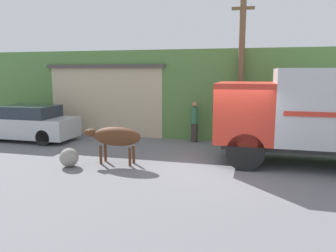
# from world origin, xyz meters

# --- Properties ---
(ground_plane) EXTENTS (60.00, 60.00, 0.00)m
(ground_plane) POSITION_xyz_m (0.00, 0.00, 0.00)
(ground_plane) COLOR slate
(hillside_embankment) EXTENTS (32.00, 6.78, 3.99)m
(hillside_embankment) POSITION_xyz_m (0.00, 7.36, 2.00)
(hillside_embankment) COLOR #568442
(hillside_embankment) RESTS_ON ground_plane
(building_backdrop) EXTENTS (5.92, 2.70, 3.36)m
(building_backdrop) POSITION_xyz_m (-6.11, 5.16, 1.69)
(building_backdrop) COLOR #C6B793
(building_backdrop) RESTS_ON ground_plane
(cargo_truck) EXTENTS (6.13, 2.48, 3.12)m
(cargo_truck) POSITION_xyz_m (2.67, 0.88, 1.77)
(cargo_truck) COLOR #2D2D2D
(cargo_truck) RESTS_ON ground_plane
(brown_cow) EXTENTS (2.01, 0.63, 1.24)m
(brown_cow) POSITION_xyz_m (-3.65, -0.48, 0.91)
(brown_cow) COLOR #512D19
(brown_cow) RESTS_ON ground_plane
(parked_suv) EXTENTS (4.30, 1.77, 1.55)m
(parked_suv) POSITION_xyz_m (-8.95, 2.03, 0.76)
(parked_suv) COLOR silver
(parked_suv) RESTS_ON ground_plane
(pedestrian_on_hill) EXTENTS (0.35, 0.35, 1.76)m
(pedestrian_on_hill) POSITION_xyz_m (-1.73, 3.52, 1.00)
(pedestrian_on_hill) COLOR #38332D
(pedestrian_on_hill) RESTS_ON ground_plane
(utility_pole) EXTENTS (0.90, 0.25, 6.28)m
(utility_pole) POSITION_xyz_m (0.15, 3.68, 3.24)
(utility_pole) COLOR brown
(utility_pole) RESTS_ON ground_plane
(roadside_rock) EXTENTS (0.60, 0.60, 0.60)m
(roadside_rock) POSITION_xyz_m (-4.96, -1.20, 0.30)
(roadside_rock) COLOR gray
(roadside_rock) RESTS_ON ground_plane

